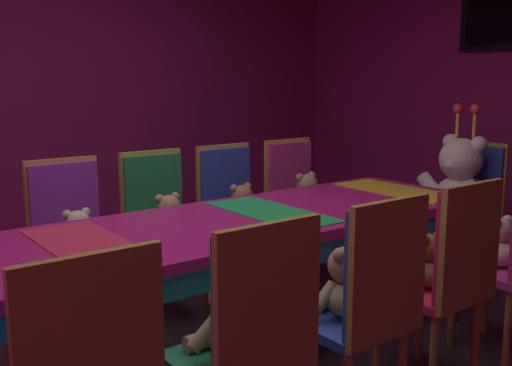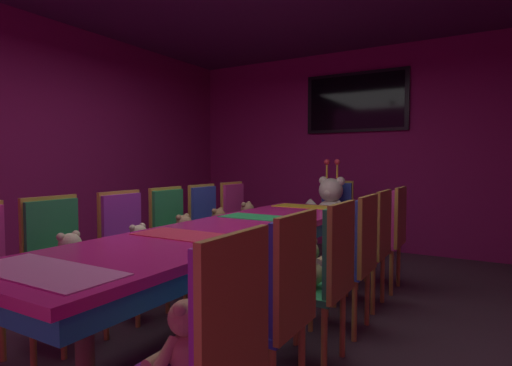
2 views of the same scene
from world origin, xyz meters
name	(u,v)px [view 1 (image 1 of 2)]	position (x,y,z in m)	size (l,w,h in m)	color
wall_left	(17,80)	(-2.60, 0.00, 1.40)	(0.12, 6.40, 2.80)	#8C1959
banquet_table	(189,244)	(0.00, 0.00, 0.66)	(0.90, 3.50, 0.75)	#C61E72
chair_left_2	(69,229)	(-0.84, -0.27, 0.60)	(0.42, 0.41, 0.98)	purple
teddy_left_2	(79,238)	(-0.70, -0.27, 0.58)	(0.23, 0.29, 0.27)	beige
chair_left_3	(158,215)	(-0.86, 0.29, 0.60)	(0.42, 0.41, 0.98)	#268C4C
teddy_left_3	(170,221)	(-0.72, 0.29, 0.58)	(0.24, 0.31, 0.29)	tan
chair_left_4	(230,204)	(-0.86, 0.83, 0.60)	(0.42, 0.41, 0.98)	#2D47B2
teddy_left_4	(243,209)	(-0.72, 0.83, 0.58)	(0.24, 0.31, 0.29)	#9E7247
chair_left_5	(294,194)	(-0.86, 1.40, 0.60)	(0.42, 0.41, 0.98)	#CC338C
teddy_left_5	(307,198)	(-0.72, 1.40, 0.59)	(0.25, 0.32, 0.31)	tan
chair_right_2	(254,332)	(0.86, -0.27, 0.60)	(0.42, 0.41, 0.98)	#268C4C
teddy_right_2	(229,321)	(0.72, -0.27, 0.59)	(0.24, 0.32, 0.30)	tan
chair_right_3	(372,294)	(0.86, 0.31, 0.60)	(0.42, 0.41, 0.98)	#2D47B2
teddy_right_3	(345,286)	(0.71, 0.31, 0.59)	(0.25, 0.32, 0.30)	tan
chair_right_4	(453,266)	(0.84, 0.86, 0.60)	(0.42, 0.41, 0.98)	red
teddy_right_4	(426,264)	(0.70, 0.86, 0.57)	(0.22, 0.28, 0.26)	brown
teddy_right_5	(497,245)	(0.73, 1.41, 0.57)	(0.22, 0.28, 0.27)	beige
throne_chair	(472,198)	(0.00, 2.29, 0.60)	(0.41, 0.42, 0.98)	#2D47B2
king_teddy_bear	(459,184)	(0.00, 2.13, 0.71)	(0.62, 0.48, 0.79)	silver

